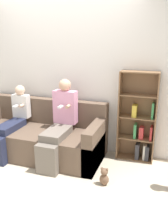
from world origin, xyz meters
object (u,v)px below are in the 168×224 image
object	(u,v)px
couch	(39,137)
teddy_bear	(104,177)
child_seated	(12,122)
bookshelf	(139,122)
adult_seated	(59,122)

from	to	relation	value
couch	teddy_bear	xyz separation A→B (m)	(1.27, -0.54, -0.18)
teddy_bear	couch	bearing A→B (deg)	156.71
child_seated	bookshelf	distance (m)	2.06
adult_seated	bookshelf	bearing A→B (deg)	21.94
couch	teddy_bear	bearing A→B (deg)	-23.29
child_seated	teddy_bear	size ratio (longest dim) A/B	4.40
bookshelf	teddy_bear	size ratio (longest dim) A/B	5.57
bookshelf	adult_seated	bearing A→B (deg)	-158.06
couch	adult_seated	distance (m)	0.56
bookshelf	teddy_bear	xyz separation A→B (m)	(-0.31, -0.90, -0.51)
adult_seated	child_seated	size ratio (longest dim) A/B	1.14
couch	child_seated	world-z (taller)	child_seated
adult_seated	teddy_bear	distance (m)	1.08
teddy_bear	child_seated	bearing A→B (deg)	166.74
couch	child_seated	xyz separation A→B (m)	(-0.42, -0.15, 0.26)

